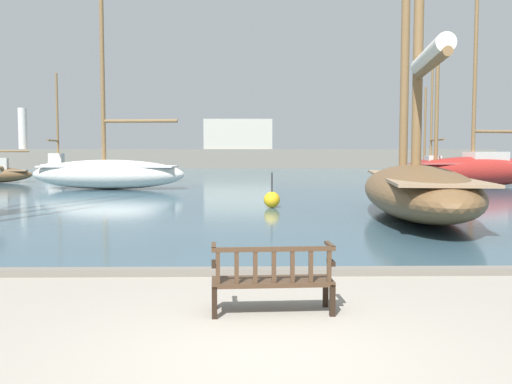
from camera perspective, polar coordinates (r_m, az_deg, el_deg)
The scene contains 11 objects.
ground_plane at distance 6.29m, azimuth 0.91°, elevation -15.86°, with size 160.00×160.00×0.00m, color gray.
harbor_water at distance 49.95m, azimuth -0.74°, elevation 1.71°, with size 100.00×80.00×0.08m, color #385666.
quay_edge_kerb at distance 9.98m, azimuth 0.18°, elevation -7.96°, with size 40.00×0.30×0.12m, color slate.
park_bench at distance 7.61m, azimuth 1.65°, elevation -8.62°, with size 1.63×0.61×0.92m.
sailboat_far_port at distance 50.10m, azimuth -19.19°, elevation 2.41°, with size 2.77×7.58×8.48m.
sailboat_far_starboard at distance 49.58m, azimuth 17.10°, elevation 2.54°, with size 2.65×8.64×9.30m.
sailboat_mid_port at distance 18.67m, azimuth 15.79°, elevation 0.94°, with size 4.72×11.71×13.07m.
sailboat_centre_channel at distance 35.17m, azimuth 21.13°, elevation 2.17°, with size 9.08×4.34×11.10m.
sailboat_distant_harbor at distance 31.86m, azimuth -14.57°, elevation 1.95°, with size 8.51×3.00×12.28m.
channel_buoy at distance 20.73m, azimuth 1.60°, elevation -0.76°, with size 0.59×0.59×1.29m.
far_breakwater at distance 68.09m, azimuth -1.22°, elevation 3.71°, with size 58.56×2.40×7.21m.
Camera 1 is at (-0.20, -5.90, 2.15)m, focal length 40.00 mm.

